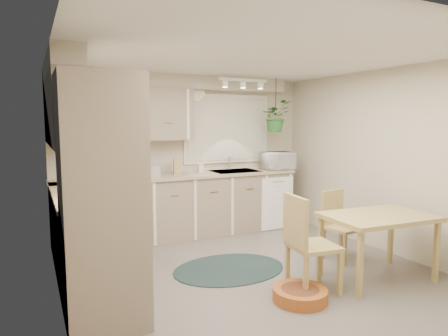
# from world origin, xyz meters

# --- Properties ---
(floor) EXTENTS (4.20, 4.20, 0.00)m
(floor) POSITION_xyz_m (0.00, 0.00, 0.00)
(floor) COLOR #605A55
(floor) RESTS_ON ground
(ceiling) EXTENTS (4.20, 4.20, 0.00)m
(ceiling) POSITION_xyz_m (0.00, 0.00, 2.40)
(ceiling) COLOR silver
(ceiling) RESTS_ON wall_back
(wall_back) EXTENTS (4.00, 0.04, 2.40)m
(wall_back) POSITION_xyz_m (0.00, 2.10, 1.20)
(wall_back) COLOR #BEB59D
(wall_back) RESTS_ON floor
(wall_front) EXTENTS (4.00, 0.04, 2.40)m
(wall_front) POSITION_xyz_m (0.00, -2.10, 1.20)
(wall_front) COLOR #BEB59D
(wall_front) RESTS_ON floor
(wall_left) EXTENTS (0.04, 4.20, 2.40)m
(wall_left) POSITION_xyz_m (-2.00, 0.00, 1.20)
(wall_left) COLOR #BEB59D
(wall_left) RESTS_ON floor
(wall_right) EXTENTS (0.04, 4.20, 2.40)m
(wall_right) POSITION_xyz_m (2.00, 0.00, 1.20)
(wall_right) COLOR #BEB59D
(wall_right) RESTS_ON floor
(base_cab_left) EXTENTS (0.60, 1.85, 0.90)m
(base_cab_left) POSITION_xyz_m (-1.70, 0.88, 0.45)
(base_cab_left) COLOR gray
(base_cab_left) RESTS_ON floor
(base_cab_back) EXTENTS (3.60, 0.60, 0.90)m
(base_cab_back) POSITION_xyz_m (-0.20, 1.80, 0.45)
(base_cab_back) COLOR gray
(base_cab_back) RESTS_ON floor
(counter_left) EXTENTS (0.64, 1.89, 0.04)m
(counter_left) POSITION_xyz_m (-1.69, 0.88, 0.92)
(counter_left) COLOR tan
(counter_left) RESTS_ON base_cab_left
(counter_back) EXTENTS (3.64, 0.64, 0.04)m
(counter_back) POSITION_xyz_m (-0.20, 1.79, 0.92)
(counter_back) COLOR tan
(counter_back) RESTS_ON base_cab_back
(oven_stack) EXTENTS (0.65, 0.65, 2.10)m
(oven_stack) POSITION_xyz_m (-1.68, -0.38, 1.05)
(oven_stack) COLOR gray
(oven_stack) RESTS_ON floor
(wall_oven_face) EXTENTS (0.02, 0.56, 0.58)m
(wall_oven_face) POSITION_xyz_m (-1.35, -0.38, 1.05)
(wall_oven_face) COLOR white
(wall_oven_face) RESTS_ON oven_stack
(upper_cab_left) EXTENTS (0.35, 2.00, 0.75)m
(upper_cab_left) POSITION_xyz_m (-1.82, 1.00, 1.83)
(upper_cab_left) COLOR gray
(upper_cab_left) RESTS_ON wall_left
(upper_cab_back) EXTENTS (2.00, 0.35, 0.75)m
(upper_cab_back) POSITION_xyz_m (-1.00, 1.93, 1.83)
(upper_cab_back) COLOR gray
(upper_cab_back) RESTS_ON wall_back
(soffit_left) EXTENTS (0.30, 2.00, 0.20)m
(soffit_left) POSITION_xyz_m (-1.85, 1.00, 2.30)
(soffit_left) COLOR #BEB59D
(soffit_left) RESTS_ON wall_left
(soffit_back) EXTENTS (3.60, 0.30, 0.20)m
(soffit_back) POSITION_xyz_m (-0.20, 1.95, 2.30)
(soffit_back) COLOR #BEB59D
(soffit_back) RESTS_ON wall_back
(cooktop) EXTENTS (0.52, 0.58, 0.02)m
(cooktop) POSITION_xyz_m (-1.68, 0.30, 0.94)
(cooktop) COLOR white
(cooktop) RESTS_ON counter_left
(range_hood) EXTENTS (0.40, 0.60, 0.14)m
(range_hood) POSITION_xyz_m (-1.70, 0.30, 1.40)
(range_hood) COLOR white
(range_hood) RESTS_ON upper_cab_left
(window_blinds) EXTENTS (1.40, 0.02, 1.00)m
(window_blinds) POSITION_xyz_m (0.70, 2.07, 1.60)
(window_blinds) COLOR silver
(window_blinds) RESTS_ON wall_back
(window_frame) EXTENTS (1.50, 0.02, 1.10)m
(window_frame) POSITION_xyz_m (0.70, 2.08, 1.60)
(window_frame) COLOR silver
(window_frame) RESTS_ON wall_back
(sink) EXTENTS (0.70, 0.48, 0.10)m
(sink) POSITION_xyz_m (0.70, 1.80, 0.90)
(sink) COLOR #AEB1B6
(sink) RESTS_ON counter_back
(dishwasher_front) EXTENTS (0.58, 0.02, 0.83)m
(dishwasher_front) POSITION_xyz_m (1.30, 1.49, 0.42)
(dishwasher_front) COLOR white
(dishwasher_front) RESTS_ON base_cab_back
(track_light_bar) EXTENTS (0.80, 0.04, 0.04)m
(track_light_bar) POSITION_xyz_m (0.70, 1.55, 2.33)
(track_light_bar) COLOR white
(track_light_bar) RESTS_ON ceiling
(wall_clock) EXTENTS (0.30, 0.03, 0.30)m
(wall_clock) POSITION_xyz_m (0.15, 2.07, 2.18)
(wall_clock) COLOR gold
(wall_clock) RESTS_ON wall_back
(dining_table) EXTENTS (1.19, 0.84, 0.72)m
(dining_table) POSITION_xyz_m (1.16, -0.67, 0.36)
(dining_table) COLOR tan
(dining_table) RESTS_ON floor
(chair_left) EXTENTS (0.52, 0.52, 0.99)m
(chair_left) POSITION_xyz_m (0.33, -0.62, 0.50)
(chair_left) COLOR tan
(chair_left) RESTS_ON floor
(chair_back) EXTENTS (0.45, 0.45, 0.86)m
(chair_back) POSITION_xyz_m (1.26, -0.04, 0.43)
(chair_back) COLOR tan
(chair_back) RESTS_ON floor
(braided_rug) EXTENTS (1.36, 1.04, 0.01)m
(braided_rug) POSITION_xyz_m (-0.17, 0.28, 0.01)
(braided_rug) COLOR black
(braided_rug) RESTS_ON floor
(pet_bed) EXTENTS (0.60, 0.60, 0.12)m
(pet_bed) POSITION_xyz_m (0.07, -0.76, 0.06)
(pet_bed) COLOR #A65121
(pet_bed) RESTS_ON floor
(microwave) EXTENTS (0.52, 0.29, 0.35)m
(microwave) POSITION_xyz_m (1.43, 1.70, 1.11)
(microwave) COLOR white
(microwave) RESTS_ON counter_back
(soap_bottle) EXTENTS (0.11, 0.19, 0.08)m
(soap_bottle) POSITION_xyz_m (0.18, 1.95, 0.98)
(soap_bottle) COLOR white
(soap_bottle) RESTS_ON counter_back
(hanging_plant) EXTENTS (0.56, 0.60, 0.39)m
(hanging_plant) POSITION_xyz_m (1.38, 1.70, 1.75)
(hanging_plant) COLOR #29672B
(hanging_plant) RESTS_ON ceiling
(coffee_maker) EXTENTS (0.22, 0.25, 0.31)m
(coffee_maker) POSITION_xyz_m (-1.13, 1.80, 1.10)
(coffee_maker) COLOR black
(coffee_maker) RESTS_ON counter_back
(toaster) EXTENTS (0.27, 0.18, 0.16)m
(toaster) POSITION_xyz_m (-0.65, 1.82, 1.02)
(toaster) COLOR #AEB1B6
(toaster) RESTS_ON counter_back
(knife_block) EXTENTS (0.12, 0.12, 0.23)m
(knife_block) POSITION_xyz_m (-0.24, 1.85, 1.06)
(knife_block) COLOR tan
(knife_block) RESTS_ON counter_back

